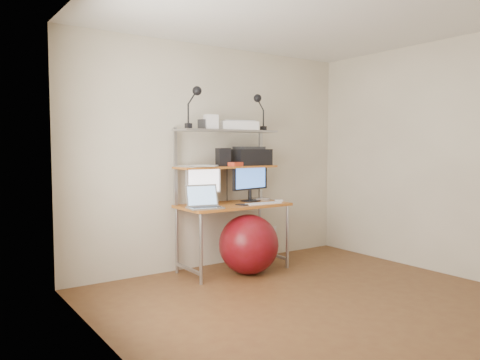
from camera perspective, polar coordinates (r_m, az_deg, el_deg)
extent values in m
plane|color=brown|center=(4.20, 10.60, -14.94)|extent=(3.60, 3.60, 0.00)
plane|color=silver|center=(4.13, 11.08, 19.97)|extent=(3.60, 3.60, 0.00)
plane|color=beige|center=(5.39, -2.98, 2.85)|extent=(3.60, 0.00, 3.60)
plane|color=beige|center=(2.97, -14.29, 1.80)|extent=(0.00, 3.60, 3.60)
plane|color=beige|center=(5.41, 24.33, 2.50)|extent=(0.00, 3.60, 3.60)
cube|color=#B06422|center=(5.12, -0.83, -3.09)|extent=(1.20, 0.60, 0.03)
cylinder|color=#A6A6AB|center=(4.68, -4.79, -8.39)|extent=(0.04, 0.04, 0.71)
cylinder|color=#A6A6AB|center=(5.12, -7.72, -7.32)|extent=(0.04, 0.04, 0.71)
cylinder|color=#A6A6AB|center=(5.31, 5.81, -6.90)|extent=(0.04, 0.04, 0.71)
cylinder|color=#A6A6AB|center=(5.71, 2.40, -6.12)|extent=(0.04, 0.04, 0.71)
cube|color=#A6A6AB|center=(5.03, -7.90, 1.59)|extent=(0.03, 0.04, 0.84)
cube|color=#A6A6AB|center=(5.63, 2.50, 1.88)|extent=(0.03, 0.04, 0.84)
cube|color=#B06422|center=(5.20, -1.64, 1.60)|extent=(1.18, 0.34, 0.02)
cube|color=#A6A6AB|center=(5.20, -1.64, 6.01)|extent=(1.18, 0.34, 0.02)
cube|color=white|center=(5.96, 4.14, -6.23)|extent=(0.08, 0.01, 0.12)
cube|color=#BBBBC1|center=(5.06, -4.34, -2.93)|extent=(0.19, 0.15, 0.01)
cylinder|color=#BBBBC1|center=(5.07, -4.46, -2.25)|extent=(0.03, 0.03, 0.10)
cube|color=#BBBBC1|center=(5.06, -4.47, 0.07)|extent=(0.41, 0.05, 0.31)
plane|color=white|center=(5.04, -4.38, 0.06)|extent=(0.37, 0.02, 0.37)
cube|color=black|center=(5.35, 1.37, -2.55)|extent=(0.22, 0.19, 0.01)
cylinder|color=black|center=(5.36, 1.25, -1.81)|extent=(0.03, 0.03, 0.12)
cube|color=black|center=(5.34, 1.25, 0.56)|extent=(0.54, 0.14, 0.33)
plane|color=#3D70D1|center=(5.33, 1.36, 0.55)|extent=(0.48, 0.09, 0.49)
cube|color=silver|center=(4.75, -4.27, -3.39)|extent=(0.37, 0.28, 0.02)
cube|color=#2C2C2F|center=(4.74, -4.27, -3.27)|extent=(0.31, 0.19, 0.00)
cube|color=silver|center=(4.84, -4.79, -1.85)|extent=(0.34, 0.12, 0.22)
plane|color=#7DA5D1|center=(4.84, -4.79, -1.85)|extent=(0.32, 0.13, 0.30)
cube|color=white|center=(5.13, 2.89, -2.86)|extent=(0.41, 0.15, 0.01)
cube|color=white|center=(5.34, 4.78, -2.54)|extent=(0.09, 0.07, 0.02)
cube|color=silver|center=(5.45, 2.38, -2.33)|extent=(0.20, 0.20, 0.03)
cube|color=black|center=(5.00, 0.22, -3.04)|extent=(0.11, 0.14, 0.01)
cube|color=black|center=(5.43, 1.11, 2.80)|extent=(0.46, 0.31, 0.19)
cube|color=#2C2C2F|center=(5.42, 1.11, 3.94)|extent=(0.31, 0.23, 0.03)
cube|color=black|center=(5.17, -2.08, 2.81)|extent=(0.16, 0.16, 0.20)
cube|color=red|center=(5.16, -0.60, 1.95)|extent=(0.18, 0.15, 0.04)
cube|color=white|center=(5.26, -0.23, 6.61)|extent=(0.47, 0.38, 0.09)
cube|color=#BBBBC1|center=(5.27, -0.23, 7.19)|extent=(0.40, 0.31, 0.02)
cube|color=white|center=(5.04, -3.57, 7.07)|extent=(0.15, 0.13, 0.15)
cube|color=#2C2C2F|center=(5.07, -4.34, 6.77)|extent=(0.13, 0.13, 0.11)
cube|color=black|center=(4.84, -6.31, 6.58)|extent=(0.05, 0.06, 0.05)
cylinder|color=black|center=(4.84, -6.32, 8.04)|extent=(0.02, 0.02, 0.19)
sphere|color=black|center=(4.90, -5.26, 10.77)|extent=(0.10, 0.10, 0.10)
cube|color=black|center=(5.44, 2.86, 6.30)|extent=(0.05, 0.06, 0.05)
cylinder|color=black|center=(5.44, 2.87, 7.52)|extent=(0.02, 0.02, 0.18)
sphere|color=black|center=(5.40, 2.15, 9.94)|extent=(0.09, 0.09, 0.09)
sphere|color=maroon|center=(5.05, 1.06, -7.84)|extent=(0.64, 0.64, 0.64)
cube|color=white|center=(4.99, -6.06, 1.62)|extent=(0.27, 0.32, 0.00)
cube|color=white|center=(4.98, -4.58, 1.69)|extent=(0.29, 0.33, 0.00)
cube|color=white|center=(5.01, -6.06, 1.75)|extent=(0.22, 0.29, 0.00)
cube|color=white|center=(5.02, -4.49, 1.82)|extent=(0.27, 0.32, 0.00)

